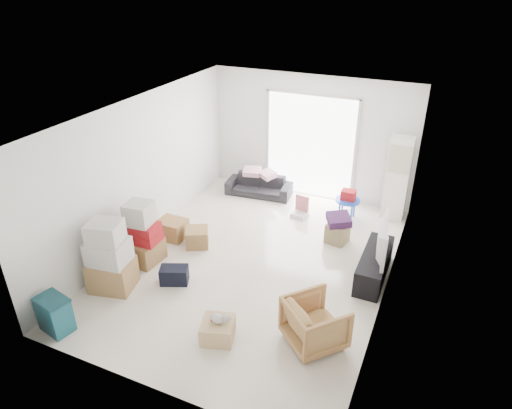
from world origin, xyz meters
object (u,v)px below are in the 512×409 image
object	(u,v)px
armchair	(315,321)
storage_bins	(55,314)
tv_console	(374,265)
television	(376,250)
ac_tower	(397,179)
wood_crate	(218,330)
kids_table	(348,199)
ottoman	(337,233)
sofa	(259,183)

from	to	relation	value
armchair	storage_bins	world-z (taller)	armchair
tv_console	storage_bins	bearing A→B (deg)	-141.43
tv_console	television	distance (m)	0.30
ac_tower	wood_crate	bearing A→B (deg)	-109.97
storage_bins	tv_console	bearing A→B (deg)	38.57
armchair	television	bearing A→B (deg)	-61.73
wood_crate	tv_console	bearing A→B (deg)	53.80
television	kids_table	distance (m)	2.01
ottoman	kids_table	xyz separation A→B (m)	(-0.06, 0.97, 0.26)
ac_tower	sofa	xyz separation A→B (m)	(-2.96, -0.15, -0.59)
ac_tower	ottoman	bearing A→B (deg)	-119.61
tv_console	armchair	world-z (taller)	armchair
tv_console	storage_bins	size ratio (longest dim) A/B	2.48
wood_crate	storage_bins	bearing A→B (deg)	-160.46
television	storage_bins	bearing A→B (deg)	120.60
storage_bins	ottoman	size ratio (longest dim) A/B	1.47
storage_bins	kids_table	bearing A→B (deg)	58.58
television	ottoman	distance (m)	1.23
wood_crate	ottoman	bearing A→B (deg)	74.75
ac_tower	armchair	xyz separation A→B (m)	(-0.40, -4.09, -0.50)
tv_console	kids_table	bearing A→B (deg)	116.71
ac_tower	sofa	distance (m)	3.02
armchair	storage_bins	xyz separation A→B (m)	(-3.45, -1.25, -0.10)
ac_tower	television	world-z (taller)	ac_tower
armchair	wood_crate	world-z (taller)	armchair
television	ottoman	xyz separation A→B (m)	(-0.84, 0.83, -0.34)
wood_crate	sofa	bearing A→B (deg)	106.41
sofa	kids_table	size ratio (longest dim) A/B	2.33
ac_tower	ottoman	distance (m)	1.75
armchair	wood_crate	xyz separation A→B (m)	(-1.26, -0.47, -0.23)
wood_crate	ac_tower	bearing A→B (deg)	70.03
tv_console	wood_crate	size ratio (longest dim) A/B	3.10
tv_console	sofa	bearing A→B (deg)	145.34
television	ottoman	size ratio (longest dim) A/B	2.83
storage_bins	sofa	bearing A→B (deg)	80.21
wood_crate	television	bearing A→B (deg)	53.80
ottoman	wood_crate	world-z (taller)	ottoman
storage_bins	wood_crate	distance (m)	2.33
storage_bins	wood_crate	size ratio (longest dim) A/B	1.25
armchair	wood_crate	size ratio (longest dim) A/B	1.72
sofa	storage_bins	distance (m)	5.26
armchair	ottoman	xyz separation A→B (m)	(-0.39, 2.69, -0.19)
television	storage_bins	world-z (taller)	television
ottoman	wood_crate	distance (m)	3.28
television	wood_crate	distance (m)	2.91
ac_tower	wood_crate	size ratio (longest dim) A/B	3.97
wood_crate	armchair	bearing A→B (deg)	20.66
ac_tower	kids_table	world-z (taller)	ac_tower
ac_tower	wood_crate	distance (m)	4.90
ottoman	kids_table	size ratio (longest dim) A/B	0.59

